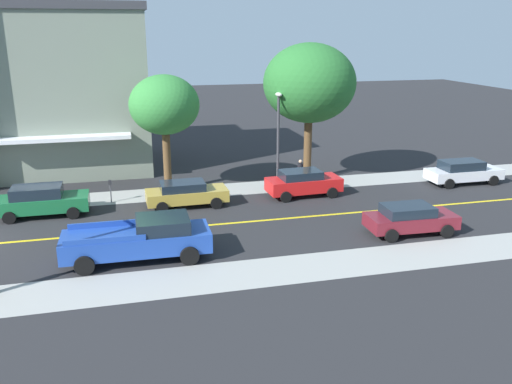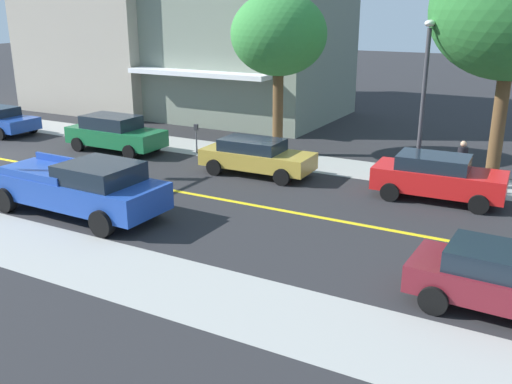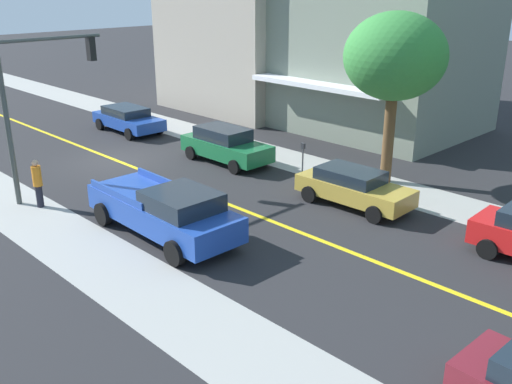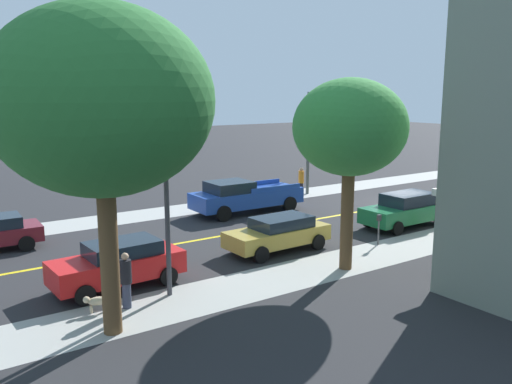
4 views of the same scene
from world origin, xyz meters
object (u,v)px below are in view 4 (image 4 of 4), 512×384
blue_pickup_truck (244,196)px  pedestrian_orange_shirt (301,181)px  traffic_light_mast (321,128)px  parking_meter (379,225)px  fire_hydrant (442,224)px  small_dog (96,301)px  street_lamp (166,182)px  green_sedan_left_curb (406,209)px  street_tree_right_corner (101,102)px  blue_sedan_left_curb (499,193)px  pedestrian_black_shirt (126,279)px  street_tree_left_near (350,128)px  gold_sedan_left_curb (278,233)px  red_sedan_left_curb (118,263)px

blue_pickup_truck → pedestrian_orange_shirt: size_ratio=3.36×
traffic_light_mast → parking_meter: bearing=-28.0°
fire_hydrant → small_dog: (0.03, 16.27, -0.02)m
street_lamp → fire_hydrant: bearing=-90.4°
parking_meter → green_sedan_left_curb: bearing=-67.1°
street_tree_right_corner → green_sedan_left_curb: 16.96m
parking_meter → blue_sedan_left_curb: size_ratio=0.28×
parking_meter → pedestrian_orange_shirt: (10.21, -4.14, 0.12)m
green_sedan_left_curb → blue_pickup_truck: 8.42m
pedestrian_black_shirt → street_tree_left_near: bearing=-101.2°
street_tree_left_near → pedestrian_black_shirt: size_ratio=4.01×
gold_sedan_left_curb → small_dog: size_ratio=6.19×
street_tree_right_corner → fire_hydrant: size_ratio=11.51×
green_sedan_left_curb → small_dog: size_ratio=6.42×
street_lamp → green_sedan_left_curb: street_lamp is taller
fire_hydrant → red_sedan_left_curb: bearing=83.4°
parking_meter → red_sedan_left_curb: red_sedan_left_curb is taller
blue_sedan_left_curb → blue_pickup_truck: blue_pickup_truck is taller
traffic_light_mast → green_sedan_left_curb: (-7.99, 1.54, -3.40)m
gold_sedan_left_curb → pedestrian_orange_shirt: size_ratio=2.42×
small_dog → gold_sedan_left_curb: bearing=-151.7°
pedestrian_orange_shirt → street_tree_right_corner: bearing=-158.0°
traffic_light_mast → blue_pickup_truck: bearing=-80.4°
green_sedan_left_curb → traffic_light_mast: bearing=-100.8°
green_sedan_left_curb → blue_pickup_truck: blue_pickup_truck is taller
street_lamp → gold_sedan_left_curb: (1.90, -5.81, -2.93)m
pedestrian_black_shirt → small_dog: pedestrian_black_shirt is taller
pedestrian_orange_shirt → blue_sedan_left_curb: bearing=-63.4°
red_sedan_left_curb → fire_hydrant: bearing=170.9°
street_tree_right_corner → street_lamp: street_tree_right_corner is taller
parking_meter → blue_pickup_truck: blue_pickup_truck is taller
street_tree_right_corner → fire_hydrant: street_tree_right_corner is taller
gold_sedan_left_curb → green_sedan_left_curb: green_sedan_left_curb is taller
street_lamp → blue_sedan_left_curb: street_lamp is taller
traffic_light_mast → pedestrian_black_shirt: traffic_light_mast is taller
pedestrian_black_shirt → green_sedan_left_curb: bearing=-86.3°
street_tree_right_corner → pedestrian_orange_shirt: size_ratio=4.70×
parking_meter → traffic_light_mast: traffic_light_mast is taller
traffic_light_mast → blue_sedan_left_curb: size_ratio=1.36×
street_lamp → small_dog: street_lamp is taller
street_lamp → small_dog: bearing=91.3°
parking_meter → pedestrian_orange_shirt: size_ratio=0.71×
street_lamp → pedestrian_black_shirt: size_ratio=3.40×
green_sedan_left_curb → pedestrian_orange_shirt: (8.74, -0.66, 0.15)m
street_lamp → red_sedan_left_curb: (1.63, 1.07, -2.87)m
pedestrian_orange_shirt → small_dog: pedestrian_orange_shirt is taller
pedestrian_orange_shirt → street_lamp: bearing=-157.6°
street_tree_right_corner → parking_meter: size_ratio=6.59×
traffic_light_mast → pedestrian_orange_shirt: traffic_light_mast is taller
street_lamp → blue_pickup_truck: bearing=-44.9°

